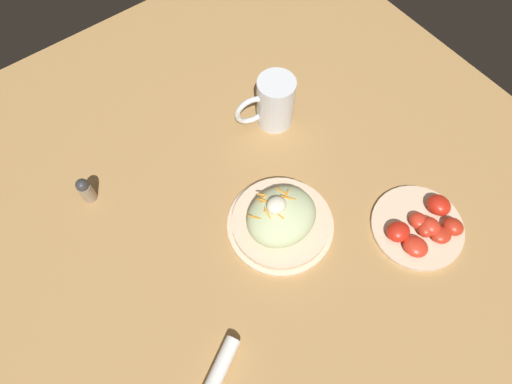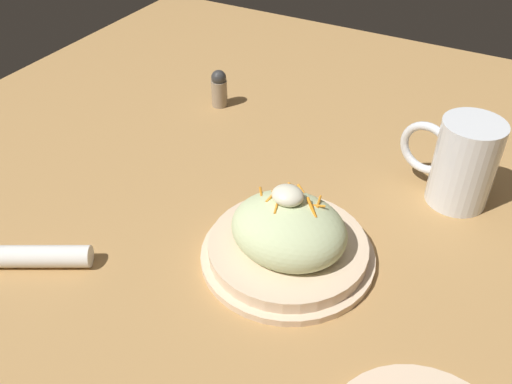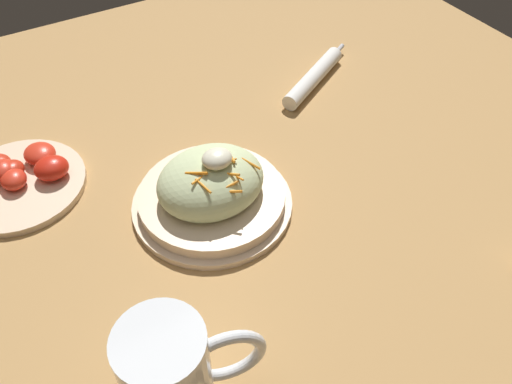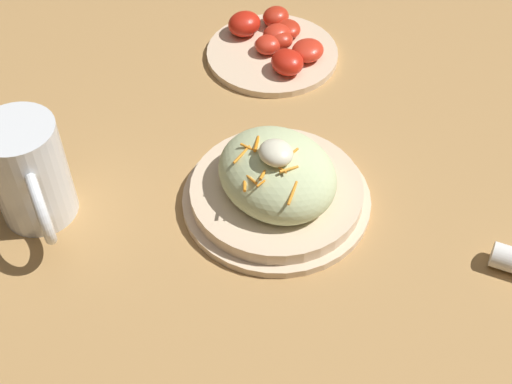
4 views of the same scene
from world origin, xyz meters
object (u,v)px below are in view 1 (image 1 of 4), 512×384
Objects in this scene: salad_plate at (281,219)px; tomato_plate at (422,227)px; salt_shaker at (86,190)px; beer_mug at (274,104)px.

tomato_plate is (-0.23, 0.19, -0.02)m from salad_plate.
salt_shaker is at bearing -46.34° from salad_plate.
salad_plate is 0.30m from tomato_plate.
salt_shaker is (0.52, -0.49, 0.02)m from tomato_plate.
salad_plate is 3.20× the size of salt_shaker.
beer_mug is (-0.16, -0.23, 0.03)m from salad_plate.
tomato_plate is (-0.07, 0.42, -0.05)m from beer_mug.
beer_mug reaches higher than tomato_plate.
salt_shaker is (0.29, -0.31, 0.00)m from salad_plate.
salad_plate is 0.42m from salt_shaker.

